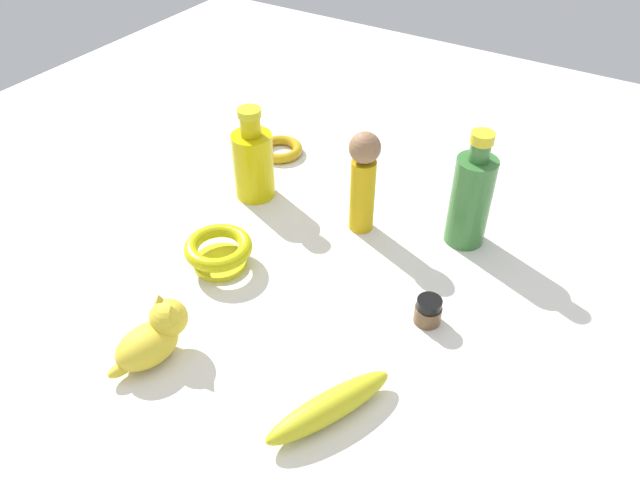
{
  "coord_description": "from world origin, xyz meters",
  "views": [
    {
      "loc": [
        -0.61,
        -0.37,
        0.66
      ],
      "look_at": [
        0.0,
        0.0,
        0.07
      ],
      "focal_mm": 33.94,
      "sensor_mm": 36.0,
      "label": 1
    }
  ],
  "objects_px": {
    "bowl": "(219,251)",
    "bangle": "(280,149)",
    "bottle_short": "(253,162)",
    "nail_polish_jar": "(428,311)",
    "person_figure_adult": "(361,178)",
    "bottle_tall": "(471,198)",
    "banana": "(330,407)",
    "cat_figurine": "(154,336)"
  },
  "relations": [
    {
      "from": "bottle_tall",
      "to": "bottle_short",
      "type": "height_order",
      "value": "bottle_tall"
    },
    {
      "from": "bangle",
      "to": "cat_figurine",
      "type": "bearing_deg",
      "value": -163.45
    },
    {
      "from": "bowl",
      "to": "nail_polish_jar",
      "type": "bearing_deg",
      "value": -79.64
    },
    {
      "from": "bottle_short",
      "to": "bowl",
      "type": "bearing_deg",
      "value": -160.1
    },
    {
      "from": "nail_polish_jar",
      "to": "bottle_tall",
      "type": "distance_m",
      "value": 0.22
    },
    {
      "from": "bangle",
      "to": "bowl",
      "type": "xyz_separation_m",
      "value": [
        -0.33,
        -0.11,
        0.02
      ]
    },
    {
      "from": "bangle",
      "to": "cat_figurine",
      "type": "distance_m",
      "value": 0.55
    },
    {
      "from": "bowl",
      "to": "bottle_tall",
      "type": "distance_m",
      "value": 0.42
    },
    {
      "from": "bottle_short",
      "to": "nail_polish_jar",
      "type": "bearing_deg",
      "value": -107.71
    },
    {
      "from": "nail_polish_jar",
      "to": "bottle_tall",
      "type": "xyz_separation_m",
      "value": [
        0.21,
        0.02,
        0.07
      ]
    },
    {
      "from": "banana",
      "to": "bottle_short",
      "type": "bearing_deg",
      "value": -108.28
    },
    {
      "from": "person_figure_adult",
      "to": "bottle_short",
      "type": "relative_size",
      "value": 1.06
    },
    {
      "from": "bowl",
      "to": "bangle",
      "type": "bearing_deg",
      "value": 18.63
    },
    {
      "from": "bowl",
      "to": "bottle_short",
      "type": "bearing_deg",
      "value": 19.9
    },
    {
      "from": "banana",
      "to": "bowl",
      "type": "distance_m",
      "value": 0.33
    },
    {
      "from": "person_figure_adult",
      "to": "nail_polish_jar",
      "type": "xyz_separation_m",
      "value": [
        -0.14,
        -0.19,
        -0.08
      ]
    },
    {
      "from": "nail_polish_jar",
      "to": "banana",
      "type": "height_order",
      "value": "nail_polish_jar"
    },
    {
      "from": "person_figure_adult",
      "to": "bowl",
      "type": "height_order",
      "value": "person_figure_adult"
    },
    {
      "from": "banana",
      "to": "bowl",
      "type": "height_order",
      "value": "bowl"
    },
    {
      "from": "bottle_tall",
      "to": "bottle_short",
      "type": "bearing_deg",
      "value": 101.5
    },
    {
      "from": "bottle_tall",
      "to": "bangle",
      "type": "bearing_deg",
      "value": 81.22
    },
    {
      "from": "bangle",
      "to": "bottle_tall",
      "type": "height_order",
      "value": "bottle_tall"
    },
    {
      "from": "person_figure_adult",
      "to": "bangle",
      "type": "relative_size",
      "value": 1.98
    },
    {
      "from": "bowl",
      "to": "bottle_tall",
      "type": "height_order",
      "value": "bottle_tall"
    },
    {
      "from": "bangle",
      "to": "banana",
      "type": "distance_m",
      "value": 0.64
    },
    {
      "from": "cat_figurine",
      "to": "bottle_short",
      "type": "distance_m",
      "value": 0.4
    },
    {
      "from": "banana",
      "to": "nail_polish_jar",
      "type": "bearing_deg",
      "value": -165.33
    },
    {
      "from": "cat_figurine",
      "to": "bangle",
      "type": "bearing_deg",
      "value": 16.55
    },
    {
      "from": "bangle",
      "to": "bottle_tall",
      "type": "distance_m",
      "value": 0.44
    },
    {
      "from": "bangle",
      "to": "bowl",
      "type": "bearing_deg",
      "value": -161.37
    },
    {
      "from": "bangle",
      "to": "banana",
      "type": "relative_size",
      "value": 0.51
    },
    {
      "from": "bowl",
      "to": "bottle_tall",
      "type": "relative_size",
      "value": 0.53
    },
    {
      "from": "nail_polish_jar",
      "to": "person_figure_adult",
      "type": "bearing_deg",
      "value": 53.32
    },
    {
      "from": "nail_polish_jar",
      "to": "cat_figurine",
      "type": "height_order",
      "value": "cat_figurine"
    },
    {
      "from": "person_figure_adult",
      "to": "nail_polish_jar",
      "type": "height_order",
      "value": "person_figure_adult"
    },
    {
      "from": "person_figure_adult",
      "to": "nail_polish_jar",
      "type": "bearing_deg",
      "value": -126.68
    },
    {
      "from": "nail_polish_jar",
      "to": "cat_figurine",
      "type": "relative_size",
      "value": 0.33
    },
    {
      "from": "bottle_tall",
      "to": "bowl",
      "type": "bearing_deg",
      "value": 130.71
    },
    {
      "from": "person_figure_adult",
      "to": "bottle_tall",
      "type": "xyz_separation_m",
      "value": [
        0.06,
        -0.17,
        -0.02
      ]
    },
    {
      "from": "person_figure_adult",
      "to": "nail_polish_jar",
      "type": "relative_size",
      "value": 4.37
    },
    {
      "from": "bottle_tall",
      "to": "banana",
      "type": "bearing_deg",
      "value": 178.06
    },
    {
      "from": "nail_polish_jar",
      "to": "bowl",
      "type": "height_order",
      "value": "bowl"
    }
  ]
}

